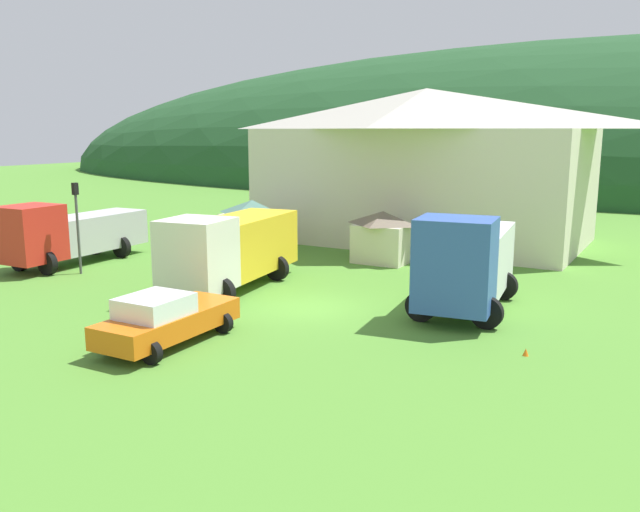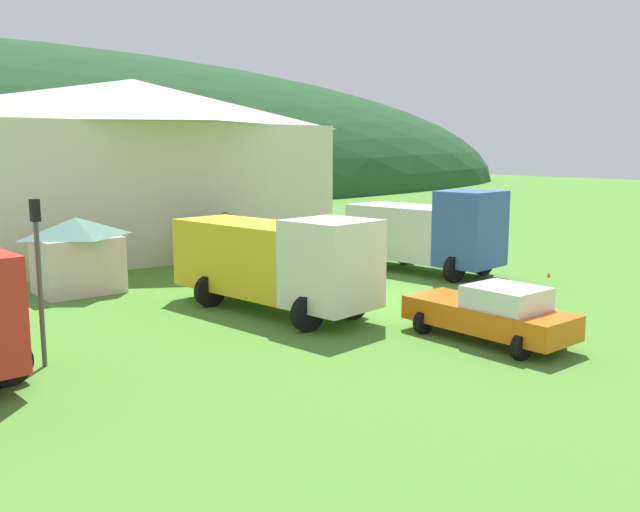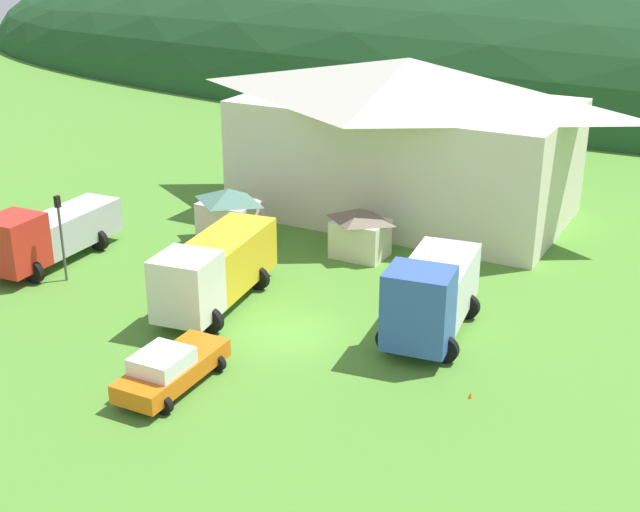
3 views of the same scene
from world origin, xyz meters
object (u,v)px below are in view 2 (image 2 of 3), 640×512
box_truck_blue (430,230)px  traffic_light_west (38,265)px  heavy_rig_striped (276,259)px  play_shed_pink (77,254)px  play_shed_cream (226,239)px  traffic_cone_near_pickup (549,277)px  depot_building (136,164)px  service_pickup_orange (492,313)px

box_truck_blue → traffic_light_west: traffic_light_west is taller
traffic_light_west → heavy_rig_striped: bearing=7.6°
play_shed_pink → traffic_light_west: (-3.85, -8.30, 1.10)m
play_shed_cream → traffic_light_west: (-11.03, -9.44, 1.25)m
play_shed_cream → play_shed_pink: (-7.18, -1.15, 0.15)m
play_shed_cream → traffic_cone_near_pickup: 14.30m
play_shed_cream → box_truck_blue: (6.37, -6.61, 0.54)m
play_shed_cream → box_truck_blue: box_truck_blue is taller
depot_building → heavy_rig_striped: bearing=-98.2°
heavy_rig_striped → service_pickup_orange: 7.32m
play_shed_pink → box_truck_blue: size_ratio=0.44×
depot_building → play_shed_pink: 11.28m
play_shed_cream → heavy_rig_striped: 8.95m
depot_building → traffic_cone_near_pickup: bearing=-60.4°
traffic_light_west → service_pickup_orange: bearing=-28.1°
depot_building → traffic_light_west: size_ratio=4.65×
play_shed_cream → heavy_rig_striped: (-3.10, -8.38, 0.46)m
play_shed_pink → traffic_cone_near_pickup: size_ratio=6.93×
heavy_rig_striped → traffic_cone_near_pickup: (12.63, -2.20, -1.80)m
play_shed_pink → traffic_cone_near_pickup: (16.71, -9.44, -1.49)m
heavy_rig_striped → service_pickup_orange: size_ratio=1.63×
play_shed_cream → traffic_cone_near_pickup: size_ratio=6.24×
traffic_cone_near_pickup → box_truck_blue: bearing=128.5°
service_pickup_orange → traffic_cone_near_pickup: (9.94, 4.54, -0.83)m
depot_building → service_pickup_orange: 23.05m
box_truck_blue → service_pickup_orange: (-6.79, -8.52, -1.05)m
depot_building → box_truck_blue: size_ratio=2.73×
play_shed_cream → traffic_cone_near_pickup: bearing=-48.0°
depot_building → service_pickup_orange: size_ratio=3.95×
box_truck_blue → depot_building: bearing=-160.5°
play_shed_pink → service_pickup_orange: play_shed_pink is taller
service_pickup_orange → traffic_cone_near_pickup: 10.96m
service_pickup_orange → traffic_cone_near_pickup: bearing=113.3°
play_shed_cream → traffic_cone_near_pickup: (9.53, -10.58, -1.34)m
play_shed_cream → service_pickup_orange: (-0.42, -15.12, -0.51)m
play_shed_cream → service_pickup_orange: 15.14m
heavy_rig_striped → traffic_cone_near_pickup: bearing=72.3°
depot_building → play_shed_pink: bearing=-126.1°
box_truck_blue → service_pickup_orange: box_truck_blue is taller
play_shed_cream → service_pickup_orange: bearing=-91.6°
box_truck_blue → service_pickup_orange: bearing=-45.8°
traffic_light_west → box_truck_blue: bearing=9.2°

